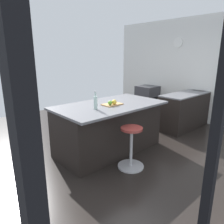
{
  "coord_description": "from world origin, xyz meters",
  "views": [
    {
      "loc": [
        2.81,
        3.03,
        1.84
      ],
      "look_at": [
        0.26,
        0.21,
        0.8
      ],
      "focal_mm": 33.7,
      "sensor_mm": 36.0,
      "label": 1
    }
  ],
  "objects_px": {
    "kitchen_island": "(109,127)",
    "apple_green": "(110,103)",
    "water_bottle": "(96,102)",
    "stool_by_window": "(131,149)",
    "cutting_board": "(112,104)",
    "apple_yellow": "(114,102)",
    "oven_range": "(147,99)"
  },
  "relations": [
    {
      "from": "oven_range",
      "to": "cutting_board",
      "type": "xyz_separation_m",
      "value": [
        2.82,
        1.41,
        0.52
      ]
    },
    {
      "from": "apple_yellow",
      "to": "water_bottle",
      "type": "relative_size",
      "value": 0.29
    },
    {
      "from": "cutting_board",
      "to": "apple_green",
      "type": "distance_m",
      "value": 0.11
    },
    {
      "from": "apple_green",
      "to": "water_bottle",
      "type": "relative_size",
      "value": 0.26
    },
    {
      "from": "stool_by_window",
      "to": "apple_yellow",
      "type": "bearing_deg",
      "value": -105.29
    },
    {
      "from": "kitchen_island",
      "to": "oven_range",
      "type": "bearing_deg",
      "value": -155.22
    },
    {
      "from": "cutting_board",
      "to": "water_bottle",
      "type": "relative_size",
      "value": 1.15
    },
    {
      "from": "kitchen_island",
      "to": "apple_green",
      "type": "relative_size",
      "value": 25.97
    },
    {
      "from": "kitchen_island",
      "to": "cutting_board",
      "type": "height_order",
      "value": "cutting_board"
    },
    {
      "from": "kitchen_island",
      "to": "apple_green",
      "type": "height_order",
      "value": "apple_green"
    },
    {
      "from": "stool_by_window",
      "to": "apple_green",
      "type": "bearing_deg",
      "value": -96.84
    },
    {
      "from": "cutting_board",
      "to": "apple_yellow",
      "type": "distance_m",
      "value": 0.08
    },
    {
      "from": "kitchen_island",
      "to": "apple_yellow",
      "type": "bearing_deg",
      "value": 86.82
    },
    {
      "from": "stool_by_window",
      "to": "cutting_board",
      "type": "bearing_deg",
      "value": -104.16
    },
    {
      "from": "apple_yellow",
      "to": "water_bottle",
      "type": "bearing_deg",
      "value": -0.73
    },
    {
      "from": "apple_green",
      "to": "stool_by_window",
      "type": "bearing_deg",
      "value": 83.16
    },
    {
      "from": "kitchen_island",
      "to": "apple_yellow",
      "type": "height_order",
      "value": "apple_yellow"
    },
    {
      "from": "oven_range",
      "to": "apple_green",
      "type": "bearing_deg",
      "value": 26.51
    },
    {
      "from": "cutting_board",
      "to": "apple_green",
      "type": "bearing_deg",
      "value": 26.2
    },
    {
      "from": "apple_yellow",
      "to": "water_bottle",
      "type": "height_order",
      "value": "water_bottle"
    },
    {
      "from": "stool_by_window",
      "to": "apple_green",
      "type": "height_order",
      "value": "apple_green"
    },
    {
      "from": "oven_range",
      "to": "stool_by_window",
      "type": "height_order",
      "value": "oven_range"
    },
    {
      "from": "apple_green",
      "to": "water_bottle",
      "type": "xyz_separation_m",
      "value": [
        0.33,
        0.01,
        0.06
      ]
    },
    {
      "from": "oven_range",
      "to": "water_bottle",
      "type": "relative_size",
      "value": 2.78
    },
    {
      "from": "stool_by_window",
      "to": "water_bottle",
      "type": "bearing_deg",
      "value": -66.39
    },
    {
      "from": "stool_by_window",
      "to": "cutting_board",
      "type": "relative_size",
      "value": 1.97
    },
    {
      "from": "apple_yellow",
      "to": "apple_green",
      "type": "xyz_separation_m",
      "value": [
        0.09,
        -0.01,
        -0.0
      ]
    },
    {
      "from": "kitchen_island",
      "to": "stool_by_window",
      "type": "relative_size",
      "value": 2.94
    },
    {
      "from": "apple_green",
      "to": "cutting_board",
      "type": "bearing_deg",
      "value": -153.8
    },
    {
      "from": "kitchen_island",
      "to": "apple_green",
      "type": "distance_m",
      "value": 0.56
    },
    {
      "from": "stool_by_window",
      "to": "apple_green",
      "type": "xyz_separation_m",
      "value": [
        -0.07,
        -0.61,
        0.67
      ]
    },
    {
      "from": "water_bottle",
      "to": "cutting_board",
      "type": "bearing_deg",
      "value": -172.98
    }
  ]
}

